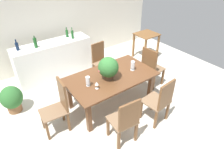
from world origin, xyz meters
TOP-DOWN VIEW (x-y plane):
  - ground_plane at (0.00, 0.00)m, footprint 7.04×7.04m
  - back_wall at (0.00, 2.60)m, footprint 6.40×0.10m
  - dining_table at (0.00, 0.10)m, footprint 1.86×1.07m
  - chair_foot_end at (1.20, 0.09)m, footprint 0.47×0.50m
  - chair_head_end at (-1.19, 0.09)m, footprint 0.50×0.44m
  - chair_near_right at (0.43, -0.91)m, footprint 0.49×0.49m
  - chair_far_right at (0.41, 1.11)m, footprint 0.44×0.49m
  - chair_near_left at (-0.43, -0.91)m, footprint 0.48×0.47m
  - flower_centerpiece at (-0.09, 0.05)m, footprint 0.42×0.41m
  - crystal_vase_left at (-0.56, 0.08)m, footprint 0.08×0.08m
  - crystal_vase_center_near at (0.53, 0.02)m, footprint 0.09×0.09m
  - crystal_vase_right at (0.23, 0.45)m, footprint 0.12×0.12m
  - wine_glass at (-0.47, -0.09)m, footprint 0.07×0.07m
  - kitchen_counter at (-0.53, 1.94)m, footprint 1.98×0.53m
  - wine_bottle_dark at (-0.02, 2.06)m, footprint 0.07×0.07m
  - wine_bottle_amber at (0.05, 1.88)m, footprint 0.06×0.06m
  - wine_bottle_green at (-1.31, 2.00)m, footprint 0.08×0.08m
  - wine_bottle_clear at (-0.91, 1.89)m, footprint 0.08×0.08m
  - side_table at (2.21, 1.27)m, footprint 0.64×0.59m
  - potted_plant_floor at (-1.82, 1.13)m, footprint 0.45×0.45m

SIDE VIEW (x-z plane):
  - ground_plane at x=0.00m, z-range 0.00..0.00m
  - potted_plant_floor at x=-1.82m, z-range 0.02..0.63m
  - kitchen_counter at x=-0.53m, z-range 0.00..0.97m
  - chair_far_right at x=0.41m, z-range 0.05..1.03m
  - chair_near_left at x=-0.43m, z-range 0.05..1.04m
  - chair_near_right at x=0.43m, z-range 0.05..1.06m
  - chair_head_end at x=-1.19m, z-range 0.04..1.10m
  - chair_foot_end at x=1.20m, z-range 0.05..1.09m
  - side_table at x=2.21m, z-range 0.21..0.99m
  - dining_table at x=0.00m, z-range 0.27..1.00m
  - wine_glass at x=-0.47m, z-range 0.77..0.92m
  - crystal_vase_right at x=0.23m, z-range 0.76..0.93m
  - crystal_vase_left at x=-0.56m, z-range 0.75..0.95m
  - crystal_vase_center_near at x=0.53m, z-range 0.75..0.96m
  - flower_centerpiece at x=-0.09m, z-range 0.75..1.23m
  - wine_bottle_green at x=-1.31m, z-range 0.93..1.20m
  - wine_bottle_dark at x=-0.02m, z-range 0.93..1.20m
  - wine_bottle_amber at x=0.05m, z-range 0.93..1.23m
  - wine_bottle_clear at x=-0.91m, z-range 0.94..1.24m
  - back_wall at x=0.00m, z-range 0.00..2.60m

